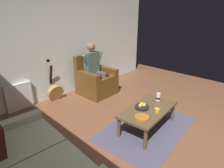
# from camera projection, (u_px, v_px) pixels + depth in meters

# --- Properties ---
(ground_plane) EXTENTS (7.14, 7.14, 0.00)m
(ground_plane) POSITION_uv_depth(u_px,v_px,m) (175.00, 143.00, 3.04)
(ground_plane) COLOR brown
(wall_back) EXTENTS (5.67, 0.06, 2.69)m
(wall_back) POSITION_uv_depth(u_px,v_px,m) (65.00, 40.00, 4.51)
(wall_back) COLOR silver
(wall_back) RESTS_ON ground
(rug) EXTENTS (1.96, 1.38, 0.01)m
(rug) POSITION_uv_depth(u_px,v_px,m) (147.00, 127.00, 3.45)
(rug) COLOR #474457
(rug) RESTS_ON ground
(armchair) EXTENTS (0.82, 0.82, 0.99)m
(armchair) POSITION_uv_depth(u_px,v_px,m) (96.00, 81.00, 4.79)
(armchair) COLOR brown
(armchair) RESTS_ON ground
(person_seated) EXTENTS (0.65, 0.57, 1.29)m
(person_seated) POSITION_uv_depth(u_px,v_px,m) (95.00, 67.00, 4.67)
(person_seated) COLOR #495F4C
(person_seated) RESTS_ON ground
(coffee_table) EXTENTS (1.20, 0.71, 0.39)m
(coffee_table) POSITION_uv_depth(u_px,v_px,m) (148.00, 111.00, 3.32)
(coffee_table) COLOR brown
(coffee_table) RESTS_ON ground
(guitar) EXTENTS (0.39, 0.33, 0.98)m
(guitar) POSITION_uv_depth(u_px,v_px,m) (55.00, 91.00, 4.45)
(guitar) COLOR #AC7A44
(guitar) RESTS_ON ground
(radiator) EXTENTS (0.54, 0.06, 0.58)m
(radiator) POSITION_uv_depth(u_px,v_px,m) (19.00, 97.00, 4.00)
(radiator) COLOR white
(radiator) RESTS_ON ground
(wine_glass_near) EXTENTS (0.07, 0.07, 0.15)m
(wine_glass_near) POSITION_uv_depth(u_px,v_px,m) (158.00, 96.00, 3.57)
(wine_glass_near) COLOR silver
(wine_glass_near) RESTS_ON coffee_table
(fruit_bowl) EXTENTS (0.24, 0.24, 0.11)m
(fruit_bowl) POSITION_uv_depth(u_px,v_px,m) (142.00, 107.00, 3.30)
(fruit_bowl) COLOR black
(fruit_bowl) RESTS_ON coffee_table
(decorative_dish) EXTENTS (0.24, 0.24, 0.02)m
(decorative_dish) POSITION_uv_depth(u_px,v_px,m) (142.00, 117.00, 3.02)
(decorative_dish) COLOR #B05D1D
(decorative_dish) RESTS_ON coffee_table
(candle_jar) EXTENTS (0.09, 0.09, 0.06)m
(candle_jar) POSITION_uv_depth(u_px,v_px,m) (157.00, 110.00, 3.19)
(candle_jar) COLOR gold
(candle_jar) RESTS_ON coffee_table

